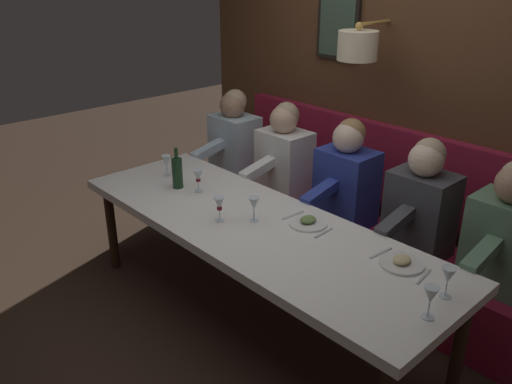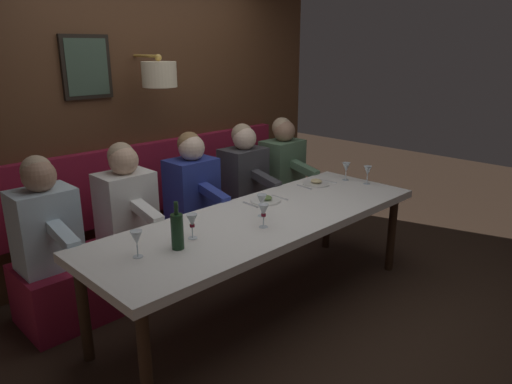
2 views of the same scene
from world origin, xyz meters
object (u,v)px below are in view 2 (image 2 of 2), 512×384
Objects in this scene: diner_middle at (192,182)px; wine_glass_1 at (262,201)px; diner_far at (126,198)px; wine_glass_5 at (137,238)px; wine_glass_3 at (192,221)px; wine_glass_4 at (368,171)px; wine_glass_0 at (264,211)px; wine_glass_2 at (346,168)px; diner_farthest at (44,218)px; wine_bottle at (177,231)px; dining_table at (264,224)px; diner_nearest at (283,160)px; diner_near at (244,169)px.

wine_glass_1 is (-0.87, 0.04, 0.04)m from diner_middle.
wine_glass_5 is at bearing 153.73° from diner_far.
wine_glass_1 is at bearing -145.81° from diner_far.
wine_glass_3 is 1.00× the size of wine_glass_4.
wine_glass_0 is 1.40m from wine_glass_2.
wine_glass_4 is at bearing -111.07° from diner_farthest.
diner_farthest is at bearing 68.93° from wine_glass_4.
diner_farthest reaches higher than wine_glass_4.
diner_far is 0.93m from wine_bottle.
diner_nearest reaches higher than dining_table.
diner_far is 1.00× the size of diner_farthest.
diner_middle is at bearing -51.18° from wine_glass_5.
diner_farthest is 4.82× the size of wine_glass_3.
diner_nearest is at bearing -65.13° from wine_bottle.
wine_glass_3 is at bearing 93.20° from wine_glass_2.
wine_bottle reaches higher than wine_glass_1.
wine_bottle is at bearing 114.87° from diner_nearest.
wine_glass_5 is at bearing 77.72° from wine_glass_0.
wine_glass_1 and wine_glass_5 have the same top height.
wine_glass_5 is at bearing 88.36° from wine_glass_1.
diner_nearest is at bearing -64.86° from wine_glass_3.
wine_glass_1 is at bearing 46.57° from dining_table.
diner_middle reaches higher than dining_table.
wine_glass_1 is at bearing 126.13° from diner_nearest.
wine_glass_0 is 1.00× the size of wine_glass_5.
wine_glass_2 is at bearing -78.23° from wine_glass_0.
wine_bottle is at bearing 92.87° from wine_glass_1.
diner_near is (0.00, 0.55, 0.00)m from diner_nearest.
wine_glass_5 is at bearing 87.67° from dining_table.
wine_glass_2 is at bearing -85.23° from wine_bottle.
wine_bottle is at bearing 168.99° from diner_far.
diner_far is (0.00, 0.63, 0.00)m from diner_middle.
wine_glass_4 is at bearing -92.75° from wine_glass_5.
diner_farthest reaches higher than wine_glass_3.
diner_nearest is at bearing 4.08° from wine_glass_4.
wine_glass_0 is 0.50m from wine_glass_3.
dining_table is 0.28m from wine_glass_0.
wine_glass_2 is at bearing -84.05° from wine_glass_1.
diner_nearest is at bearing 3.01° from wine_glass_2.
wine_glass_0 is (-1.03, 0.18, 0.04)m from diner_middle.
diner_middle is 1.40m from wine_glass_2.
diner_nearest is 1.47m from wine_glass_1.
dining_table is at bearing 144.40° from diner_near.
diner_near is at bearing -36.57° from wine_glass_1.
diner_near reaches higher than wine_glass_2.
diner_nearest and diner_middle have the same top height.
diner_nearest and diner_near have the same top height.
wine_glass_2 is (0.13, -1.23, 0.00)m from wine_glass_1.
diner_farthest is 1.49m from wine_glass_1.
wine_glass_5 is (-0.10, 2.24, 0.00)m from wine_glass_2.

